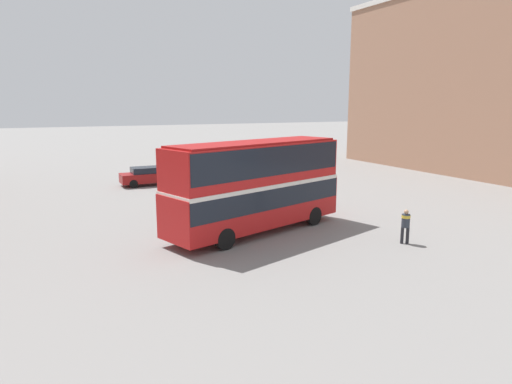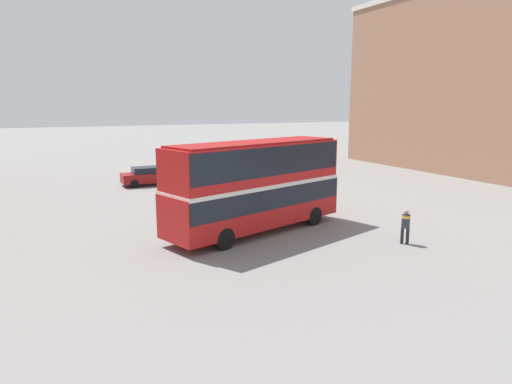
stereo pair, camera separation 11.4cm
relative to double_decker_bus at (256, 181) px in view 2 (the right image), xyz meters
name	(u,v)px [view 2 (the right image)]	position (x,y,z in m)	size (l,w,h in m)	color
ground_plane	(240,229)	(-0.50, 0.86, -2.64)	(240.00, 240.00, 0.00)	gray
double_decker_bus	(256,181)	(0.00, 0.00, 0.00)	(10.31, 5.50, 4.63)	red
pedestrian_foreground	(406,223)	(5.44, -4.81, -1.64)	(0.55, 0.55, 1.64)	#232328
parked_car_kerb_near	(245,176)	(5.03, 12.85, -1.88)	(4.62, 2.45, 1.52)	navy
parked_car_kerb_far	(149,176)	(-1.95, 16.10, -1.88)	(4.41, 1.83, 1.48)	maroon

